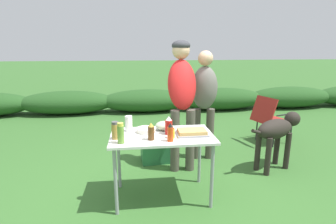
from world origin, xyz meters
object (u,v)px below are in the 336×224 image
object	(u,v)px
camp_chair_green_behind_table	(270,117)
beer_bottle	(151,132)
dog	(277,131)
hot_sauce_bottle	(170,132)
mustard_bottle	(172,132)
spice_jar	(115,131)
mixing_bowl	(164,126)
ketchup_bottle	(169,126)
paper_cup_stack	(129,124)
plate_stack	(146,130)
relish_jar	(121,133)
cooler_box	(158,150)
folding_table	(162,142)
food_tray	(192,132)
standing_person_in_dark_puffer	(182,90)
standing_person_in_red_jacket	(204,96)

from	to	relation	value
camp_chair_green_behind_table	beer_bottle	bearing A→B (deg)	-70.69
dog	hot_sauce_bottle	bearing A→B (deg)	-88.24
hot_sauce_bottle	mustard_bottle	bearing A→B (deg)	72.43
hot_sauce_bottle	spice_jar	bearing A→B (deg)	166.24
mixing_bowl	spice_jar	distance (m)	0.58
ketchup_bottle	spice_jar	size ratio (longest dim) A/B	1.09
dog	mustard_bottle	bearing A→B (deg)	-90.55
hot_sauce_bottle	beer_bottle	bearing A→B (deg)	161.72
mustard_bottle	dog	size ratio (longest dim) A/B	0.14
paper_cup_stack	spice_jar	world-z (taller)	spice_jar
plate_stack	beer_bottle	world-z (taller)	beer_bottle
mixing_bowl	relish_jar	size ratio (longest dim) A/B	0.94
beer_bottle	paper_cup_stack	bearing A→B (deg)	126.24
cooler_box	ketchup_bottle	bearing A→B (deg)	-91.91
beer_bottle	spice_jar	xyz separation A→B (m)	(-0.36, 0.07, 0.00)
folding_table	spice_jar	world-z (taller)	spice_jar
spice_jar	camp_chair_green_behind_table	distance (m)	2.98
food_tray	spice_jar	xyz separation A→B (m)	(-0.81, -0.03, 0.06)
standing_person_in_dark_puffer	dog	size ratio (longest dim) A/B	1.93
paper_cup_stack	mustard_bottle	bearing A→B (deg)	-33.03
paper_cup_stack	plate_stack	bearing A→B (deg)	-17.72
folding_table	plate_stack	bearing A→B (deg)	144.80
ketchup_bottle	cooler_box	size ratio (longest dim) A/B	0.40
relish_jar	food_tray	bearing A→B (deg)	12.43
standing_person_in_dark_puffer	folding_table	bearing A→B (deg)	-112.76
folding_table	paper_cup_stack	distance (m)	0.43
mustard_bottle	cooler_box	distance (m)	1.26
paper_cup_stack	spice_jar	size ratio (longest dim) A/B	0.95
standing_person_in_red_jacket	dog	bearing A→B (deg)	-19.92
beer_bottle	mustard_bottle	bearing A→B (deg)	6.28
food_tray	relish_jar	world-z (taller)	relish_jar
food_tray	paper_cup_stack	distance (m)	0.71
folding_table	ketchup_bottle	bearing A→B (deg)	12.94
beer_bottle	standing_person_in_red_jacket	size ratio (longest dim) A/B	0.11
standing_person_in_red_jacket	dog	xyz separation A→B (m)	(0.91, -0.47, -0.42)
mixing_bowl	mustard_bottle	bearing A→B (deg)	-79.61
folding_table	camp_chair_green_behind_table	distance (m)	2.53
food_tray	mustard_bottle	size ratio (longest dim) A/B	2.56
standing_person_in_dark_puffer	cooler_box	world-z (taller)	standing_person_in_dark_puffer
paper_cup_stack	relish_jar	size ratio (longest dim) A/B	0.84
mustard_bottle	relish_jar	bearing A→B (deg)	-170.71
paper_cup_stack	relish_jar	xyz separation A→B (m)	(-0.07, -0.38, 0.01)
ketchup_bottle	hot_sauce_bottle	bearing A→B (deg)	-92.67
standing_person_in_dark_puffer	mixing_bowl	bearing A→B (deg)	-115.80
spice_jar	ketchup_bottle	bearing A→B (deg)	8.34
beer_bottle	cooler_box	distance (m)	1.30
relish_jar	cooler_box	distance (m)	1.42
relish_jar	plate_stack	bearing A→B (deg)	50.69
folding_table	paper_cup_stack	world-z (taller)	paper_cup_stack
camp_chair_green_behind_table	cooler_box	world-z (taller)	camp_chair_green_behind_table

